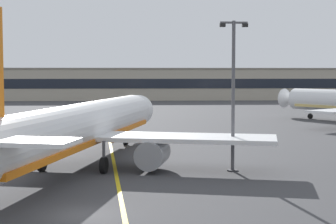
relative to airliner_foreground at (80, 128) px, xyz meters
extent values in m
plane|color=#3D3D3F|center=(1.72, -14.84, -3.37)|extent=(400.00, 400.00, 0.00)
cube|color=yellow|center=(1.72, 15.16, -3.37)|extent=(13.69, 179.52, 0.01)
cylinder|color=white|center=(0.03, 0.14, 0.13)|extent=(12.22, 35.88, 3.80)
cone|color=white|center=(4.61, 18.89, 0.13)|extent=(4.12, 3.38, 3.61)
cube|color=orange|center=(0.03, 0.14, -0.91)|extent=(11.46, 33.06, 0.44)
cube|color=black|center=(4.16, 17.05, 0.80)|extent=(3.03, 1.74, 0.60)
cube|color=white|center=(0.18, 0.73, -0.72)|extent=(32.23, 12.24, 0.36)
cylinder|color=gray|center=(-6.08, 1.22, -1.94)|extent=(3.09, 4.04, 2.30)
cylinder|color=black|center=(-5.65, 3.02, -1.94)|extent=(1.94, 0.64, 1.95)
cylinder|color=gray|center=(5.96, -1.71, -1.94)|extent=(3.09, 4.04, 2.30)
cylinder|color=black|center=(6.40, 0.08, -1.94)|extent=(1.94, 0.64, 1.95)
cylinder|color=#4C4C51|center=(3.47, 14.23, -1.89)|extent=(0.24, 0.24, 1.60)
cylinder|color=black|center=(3.47, 14.23, -2.92)|extent=(0.60, 0.97, 0.90)
cylinder|color=#4C4C51|center=(-2.96, -1.18, -1.59)|extent=(0.24, 0.24, 1.60)
cylinder|color=black|center=(-2.96, -1.18, -2.72)|extent=(0.70, 1.36, 1.30)
cylinder|color=#4C4C51|center=(2.09, -2.42, -1.59)|extent=(0.24, 0.24, 1.60)
cylinder|color=black|center=(2.09, -2.42, -2.72)|extent=(0.70, 1.36, 1.30)
cone|color=white|center=(32.48, 50.75, 0.03)|extent=(4.32, 4.05, 3.51)
cube|color=black|center=(33.50, 49.21, 0.68)|extent=(2.90, 2.43, 0.58)
cylinder|color=#4C4C51|center=(35.07, 46.87, -1.94)|extent=(0.23, 0.23, 1.56)
cylinder|color=black|center=(35.07, 46.87, -2.93)|extent=(0.81, 0.94, 0.88)
cylinder|color=#515156|center=(12.43, -1.91, 2.66)|extent=(0.28, 0.28, 12.06)
cylinder|color=#333338|center=(12.43, -1.91, -3.32)|extent=(0.90, 0.90, 0.10)
cube|color=#515156|center=(12.43, -1.91, 8.54)|extent=(2.20, 0.16, 0.16)
cube|color=black|center=(11.53, -1.91, 8.34)|extent=(0.44, 0.36, 0.28)
cube|color=black|center=(13.33, -1.91, 8.34)|extent=(0.44, 0.36, 0.28)
cone|color=orange|center=(1.86, 16.59, -3.09)|extent=(0.36, 0.36, 0.55)
cylinder|color=white|center=(1.86, 16.59, -3.07)|extent=(0.23, 0.23, 0.07)
cube|color=orange|center=(1.86, 16.59, -3.35)|extent=(0.44, 0.44, 0.03)
cube|color=#B2A893|center=(10.57, 116.65, 1.23)|extent=(162.99, 12.00, 9.21)
cube|color=black|center=(10.57, 110.60, 1.63)|extent=(156.47, 0.12, 2.80)
cube|color=gray|center=(10.57, 116.65, 6.04)|extent=(163.39, 12.40, 0.40)
camera|label=1|loc=(4.70, -43.93, 4.48)|focal=56.61mm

